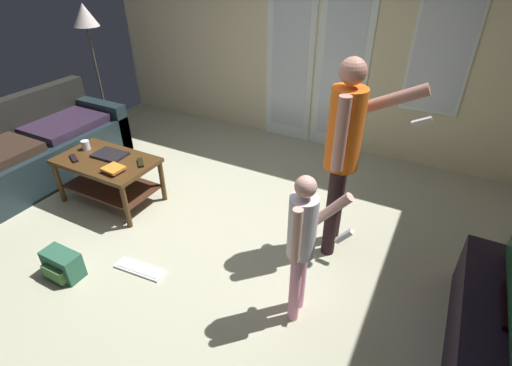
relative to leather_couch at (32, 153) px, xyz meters
name	(u,v)px	position (x,y,z in m)	size (l,w,h in m)	color
ground_plane	(195,233)	(2.22, 0.01, -0.32)	(5.67, 4.86, 0.02)	#B2B094
wall_back_with_doors	(305,32)	(2.27, 2.41, 1.09)	(5.67, 0.09, 2.88)	beige
leather_couch	(32,153)	(0.00, 0.00, 0.00)	(0.86, 2.10, 0.86)	#1C2A2D
coffee_table	(108,171)	(1.15, 0.05, 0.05)	(0.99, 0.59, 0.49)	#472E14
tv_stand	(496,333)	(4.66, -0.11, -0.08)	(0.50, 1.31, 0.44)	black
person_adult	(345,146)	(3.41, 0.44, 0.70)	(0.70, 0.50, 1.67)	black
person_child	(303,239)	(3.42, -0.38, 0.39)	(0.39, 0.33, 1.17)	pink
floor_lamp	(86,24)	(-0.29, 1.37, 1.14)	(0.32, 0.32, 1.69)	#3A352D
backpack	(62,265)	(1.59, -0.93, -0.19)	(0.32, 0.20, 0.23)	#2B5D45
loose_keyboard	(140,269)	(2.09, -0.60, -0.30)	(0.45, 0.17, 0.02)	white
laptop_closed	(110,155)	(1.14, 0.13, 0.20)	(0.33, 0.23, 0.02)	black
cup_near_edge	(86,145)	(0.81, 0.12, 0.24)	(0.08, 0.08, 0.10)	white
tv_remote_black	(74,158)	(0.87, -0.09, 0.20)	(0.17, 0.05, 0.02)	black
dvd_remote_slim	(141,163)	(1.52, 0.15, 0.20)	(0.17, 0.05, 0.02)	black
book_stack	(114,169)	(1.41, -0.09, 0.21)	(0.20, 0.17, 0.05)	#7E2F82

